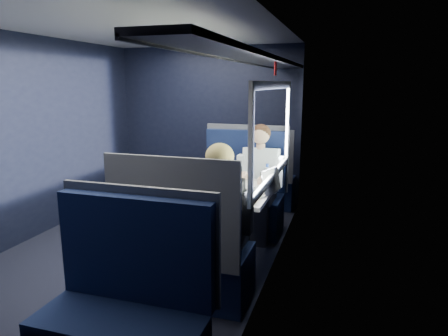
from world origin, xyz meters
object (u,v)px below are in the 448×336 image
(seat_bay_far, at_px, (186,254))
(bottle_small, at_px, (267,174))
(man, at_px, (259,177))
(woman, at_px, (222,214))
(seat_row_front, at_px, (258,180))
(table, at_px, (237,197))
(seat_bay_near, at_px, (240,196))
(cup, at_px, (265,177))
(seat_row_back, at_px, (125,318))
(laptop, at_px, (264,187))

(seat_bay_far, distance_m, bottle_small, 1.41)
(bottle_small, bearing_deg, man, 117.44)
(woman, bearing_deg, bottle_small, 82.42)
(seat_bay_far, height_order, woman, woman)
(seat_row_front, distance_m, bottle_small, 1.50)
(seat_bay_far, height_order, man, man)
(woman, bearing_deg, seat_bay_far, -146.18)
(table, relative_size, man, 0.76)
(table, height_order, seat_bay_near, seat_bay_near)
(man, height_order, woman, same)
(bottle_small, bearing_deg, table, -117.71)
(bottle_small, relative_size, cup, 2.43)
(seat_row_front, relative_size, man, 0.88)
(seat_row_front, height_order, woman, woman)
(table, relative_size, seat_bay_far, 0.79)
(seat_row_front, bearing_deg, man, -77.17)
(table, relative_size, bottle_small, 5.13)
(bottle_small, bearing_deg, seat_bay_far, -107.22)
(seat_bay_near, height_order, seat_row_front, seat_bay_near)
(seat_bay_near, height_order, seat_row_back, seat_bay_near)
(laptop, bearing_deg, man, 105.87)
(table, xyz_separation_m, man, (0.07, 0.70, 0.06))
(seat_bay_near, distance_m, woman, 1.63)
(table, xyz_separation_m, bottle_small, (0.22, 0.41, 0.16))
(table, bearing_deg, seat_bay_far, -101.78)
(woman, xyz_separation_m, laptop, (0.22, 0.64, 0.08))
(laptop, bearing_deg, bottle_small, 98.11)
(seat_bay_far, distance_m, woman, 0.43)
(seat_bay_near, bearing_deg, man, -32.58)
(table, height_order, seat_bay_far, seat_bay_far)
(woman, bearing_deg, table, 95.45)
(seat_bay_far, bearing_deg, seat_row_front, 90.00)
(table, bearing_deg, seat_row_front, 95.80)
(seat_row_back, distance_m, woman, 1.16)
(seat_row_front, bearing_deg, table, -84.20)
(seat_bay_far, height_order, seat_row_back, seat_bay_far)
(cup, bearing_deg, laptop, -79.82)
(seat_bay_far, relative_size, laptop, 3.33)
(seat_row_front, bearing_deg, bottle_small, -73.93)
(seat_bay_far, height_order, bottle_small, seat_bay_far)
(seat_bay_far, bearing_deg, seat_row_back, -90.00)
(table, distance_m, seat_bay_far, 0.93)
(woman, bearing_deg, seat_row_back, -102.93)
(seat_row_back, bearing_deg, man, 84.28)
(seat_bay_far, xyz_separation_m, laptop, (0.47, 0.81, 0.39))
(seat_row_back, bearing_deg, laptop, 74.93)
(seat_row_back, bearing_deg, table, 84.20)
(bottle_small, xyz_separation_m, cup, (-0.02, 0.03, -0.05))
(seat_bay_near, relative_size, man, 0.95)
(laptop, distance_m, cup, 0.51)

